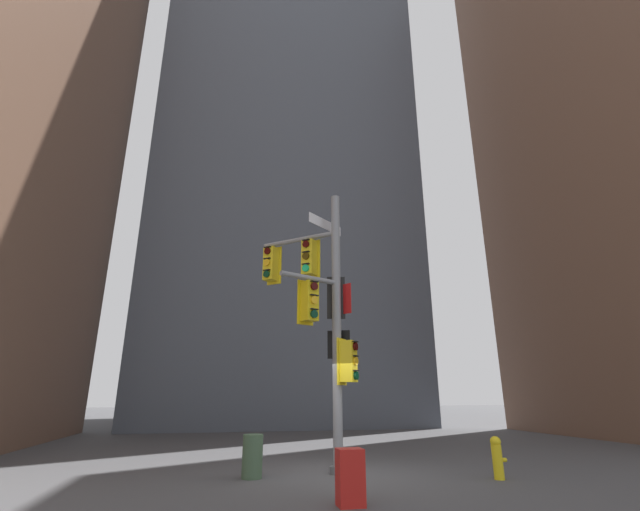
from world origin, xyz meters
TOP-DOWN VIEW (x-y plane):
  - ground at (0.00, 0.00)m, footprint 120.00×120.00m
  - building_mid_block at (0.73, 20.91)m, footprint 16.78×16.78m
  - signal_pole_assembly at (-0.36, 0.22)m, footprint 2.35×2.45m
  - fire_hydrant at (3.26, -1.46)m, footprint 0.33×0.23m
  - newspaper_box at (-0.59, -3.06)m, footprint 0.45×0.36m
  - trash_bin at (-2.03, -0.16)m, footprint 0.45×0.45m

SIDE VIEW (x-z plane):
  - ground at x=0.00m, z-range 0.00..0.00m
  - newspaper_box at x=-0.59m, z-range 0.00..0.89m
  - trash_bin at x=-2.03m, z-range 0.00..0.91m
  - fire_hydrant at x=3.26m, z-range 0.02..0.90m
  - signal_pole_assembly at x=-0.36m, z-range 0.50..7.61m
  - building_mid_block at x=0.73m, z-range 0.00..41.31m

